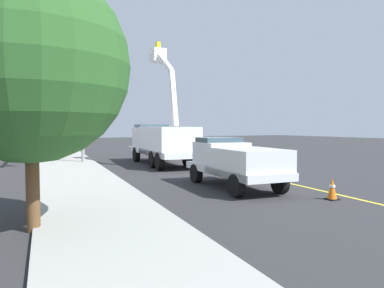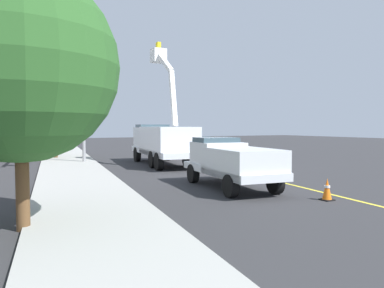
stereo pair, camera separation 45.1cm
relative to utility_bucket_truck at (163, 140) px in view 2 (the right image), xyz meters
name	(u,v)px [view 2 (the right image)]	position (x,y,z in m)	size (l,w,h in m)	color
ground	(213,166)	(-2.20, -2.62, -1.64)	(120.00, 120.00, 0.00)	#2D2D30
sidewalk_far_side	(73,171)	(-1.24, 5.99, -1.58)	(60.00, 3.60, 0.12)	#9E9E99
lane_centre_stripe	(213,166)	(-2.20, -2.62, -1.64)	(50.00, 0.16, 0.01)	yellow
utility_bucket_truck	(163,140)	(0.00, 0.00, 0.00)	(8.43, 3.39, 8.25)	white
service_pickup_truck	(231,161)	(-9.79, 1.09, -0.52)	(5.80, 2.71, 2.06)	silver
passing_minivan	(195,144)	(5.96, -5.65, -0.67)	(4.98, 2.42, 1.69)	maroon
traffic_cone_leading	(327,189)	(-13.43, -0.46, -1.26)	(0.40, 0.40, 0.77)	black
traffic_cone_mid_front	(172,153)	(4.02, -2.49, -1.24)	(0.40, 0.40, 0.82)	black
traffic_signal_mast	(85,72)	(1.61, 4.65, 4.41)	(6.76, 0.99, 8.86)	gray
street_tree_left	(20,65)	(-12.56, 9.04, 2.39)	(4.74, 4.74, 6.41)	brown
street_tree_right	(55,115)	(7.68, 5.81, 1.82)	(3.50, 3.50, 5.22)	brown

